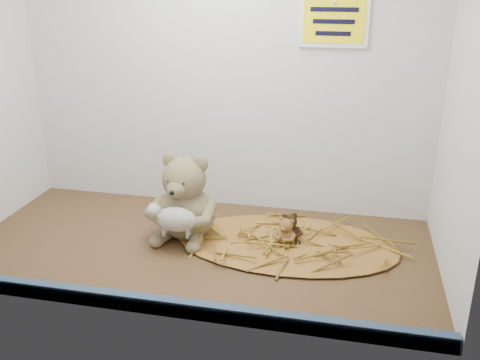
% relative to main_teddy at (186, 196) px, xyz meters
% --- Properties ---
extents(alcove_shell, '(1.20, 0.60, 0.90)m').
position_rel_main_teddy_xyz_m(alcove_shell, '(0.05, 0.03, 0.33)').
color(alcove_shell, '#432D17').
rests_on(alcove_shell, ground).
extents(front_rail, '(1.19, 0.02, 0.04)m').
position_rel_main_teddy_xyz_m(front_rail, '(0.05, -0.35, -0.10)').
color(front_rail, '#344663').
rests_on(front_rail, shelf_floor).
extents(straw_bed, '(0.58, 0.34, 0.01)m').
position_rel_main_teddy_xyz_m(straw_bed, '(0.27, 0.01, -0.11)').
color(straw_bed, brown).
rests_on(straw_bed, shelf_floor).
extents(main_teddy, '(0.21, 0.22, 0.23)m').
position_rel_main_teddy_xyz_m(main_teddy, '(0.00, 0.00, 0.00)').
color(main_teddy, olive).
rests_on(main_teddy, shelf_floor).
extents(toy_lamb, '(0.14, 0.08, 0.09)m').
position_rel_main_teddy_xyz_m(toy_lamb, '(-0.00, -0.08, -0.03)').
color(toy_lamb, beige).
rests_on(toy_lamb, main_teddy).
extents(mini_teddy_tan, '(0.08, 0.08, 0.07)m').
position_rel_main_teddy_xyz_m(mini_teddy_tan, '(0.27, -0.00, -0.07)').
color(mini_teddy_tan, brown).
rests_on(mini_teddy_tan, straw_bed).
extents(mini_teddy_brown, '(0.09, 0.09, 0.08)m').
position_rel_main_teddy_xyz_m(mini_teddy_brown, '(0.28, 0.01, -0.07)').
color(mini_teddy_brown, black).
rests_on(mini_teddy_brown, straw_bed).
extents(wall_sign, '(0.16, 0.01, 0.11)m').
position_rel_main_teddy_xyz_m(wall_sign, '(0.35, 0.23, 0.43)').
color(wall_sign, yellow).
rests_on(wall_sign, back_wall).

